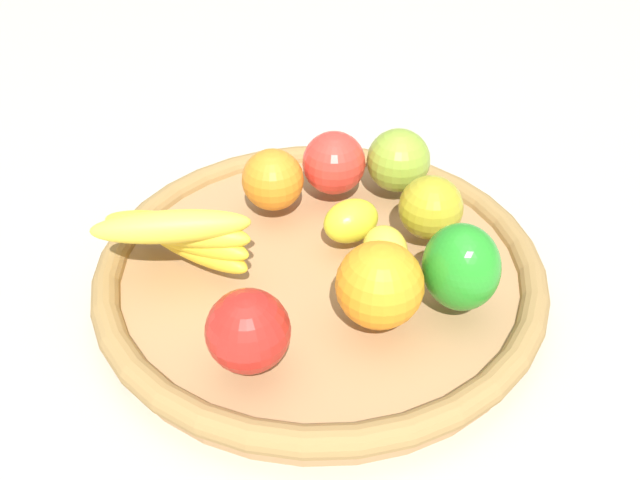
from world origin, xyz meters
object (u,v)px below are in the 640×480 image
Objects in this scene: apple_1 at (334,163)px; apple_0 at (431,208)px; orange_0 at (270,181)px; orange_1 at (382,284)px; lemon_0 at (351,221)px; apple_2 at (248,331)px; banana_bunch at (180,234)px; bell_pepper at (461,267)px; apple_3 at (398,160)px; lemon_1 at (385,251)px.

apple_0 is at bearing 19.42° from apple_1.
orange_0 is 0.21m from orange_1.
apple_2 is at bearing -58.40° from lemon_0.
apple_0 is at bearing 70.83° from banana_bunch.
bell_pepper is at bearing -23.11° from apple_0.
banana_bunch is 0.13m from orange_0.
bell_pepper is at bearing 14.18° from lemon_0.
lemon_1 is at bearing -40.00° from apple_3.
bell_pepper is 1.07× the size of orange_1.
orange_0 is at bearing -154.02° from lemon_0.
apple_2 reaches higher than lemon_0.
lemon_1 is at bearing 104.59° from apple_2.
banana_bunch is 1.76× the size of bell_pepper.
banana_bunch is 2.46× the size of lemon_0.
apple_1 is (-0.12, -0.04, 0.00)m from apple_0.
bell_pepper reaches higher than lemon_0.
lemon_1 and lemon_0 have the same top height.
orange_1 is at bearing -37.86° from lemon_1.
lemon_1 is 0.07m from orange_1.
lemon_0 is at bearing -114.63° from apple_0.
bell_pepper is (0.19, 0.20, 0.01)m from banana_bunch.
orange_0 is 0.95× the size of apple_1.
apple_3 is 1.07× the size of apple_0.
banana_bunch is 0.15m from apple_2.
bell_pepper reaches higher than lemon_1.
banana_bunch reaches higher than lemon_0.
lemon_1 is 0.15m from apple_3.
apple_1 reaches higher than apple_0.
apple_1 is at bearing 159.83° from lemon_0.
banana_bunch is at bearing -122.45° from lemon_1.
apple_2 is at bearing 0.16° from banana_bunch.
bell_pepper is at bearing 81.24° from apple_2.
apple_0 reaches higher than lemon_1.
lemon_1 is 0.06m from lemon_0.
banana_bunch is 0.20m from lemon_1.
lemon_1 is 0.18m from apple_2.
lemon_0 is at bearing -170.49° from bell_pepper.
banana_bunch reaches higher than apple_1.
apple_1 is (-0.19, 0.20, -0.00)m from apple_2.
orange_1 is 1.11× the size of apple_1.
apple_3 and apple_1 have the same top height.
bell_pepper reaches higher than apple_2.
apple_3 is at bearing 63.45° from apple_1.
apple_3 is at bearing 74.77° from orange_0.
lemon_1 is 0.16m from orange_0.
lemon_1 is 0.08m from apple_0.
apple_1 is (-0.09, 0.03, 0.01)m from lemon_0.
orange_1 reaches higher than orange_0.
lemon_0 is 0.91× the size of apple_0.
orange_1 is at bearing 37.86° from banana_bunch.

